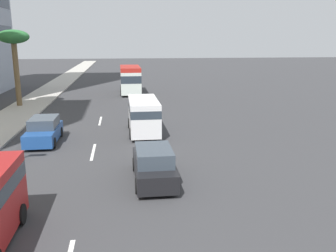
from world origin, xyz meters
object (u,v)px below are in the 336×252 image
object	(u,v)px
car_second	(154,165)
van_fourth	(143,114)
minibus_fifth	(130,79)
palm_tree	(14,41)
car_lead	(44,131)

from	to	relation	value
car_second	van_fourth	xyz separation A→B (m)	(8.90, -0.14, 0.59)
minibus_fifth	palm_tree	bearing A→B (deg)	125.75
van_fourth	minibus_fifth	xyz separation A→B (m)	(19.53, 0.29, 0.43)
car_lead	minibus_fifth	distance (m)	21.99
car_second	minibus_fifth	bearing A→B (deg)	0.30
car_second	minibus_fifth	distance (m)	28.45
van_fourth	minibus_fifth	bearing A→B (deg)	0.85
van_fourth	minibus_fifth	distance (m)	19.54
car_second	palm_tree	distance (m)	23.98
minibus_fifth	palm_tree	size ratio (longest dim) A/B	0.98
van_fourth	palm_tree	xyz separation A→B (m)	(11.70, 11.17, 4.81)
car_second	van_fourth	bearing A→B (deg)	-0.90
van_fourth	minibus_fifth	size ratio (longest dim) A/B	0.76
car_lead	van_fourth	size ratio (longest dim) A/B	0.82
car_second	minibus_fifth	xyz separation A→B (m)	(28.43, 0.15, 1.02)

